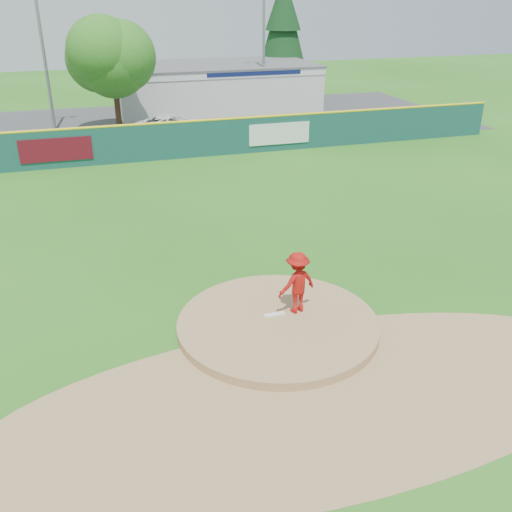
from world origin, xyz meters
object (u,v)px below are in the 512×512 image
object	(u,v)px
pitcher	(297,283)
conifer_tree	(283,28)
light_pole_left	(41,33)
deciduous_tree	(113,60)
pool_building_grp	(215,86)
van	(173,125)
light_pole_right	(264,34)

from	to	relation	value
pitcher	conifer_tree	world-z (taller)	conifer_tree
light_pole_left	deciduous_tree	bearing A→B (deg)	-26.57
pool_building_grp	deciduous_tree	size ratio (longest dim) A/B	2.07
pitcher	conifer_tree	bearing A→B (deg)	-124.41
van	deciduous_tree	distance (m)	5.24
light_pole_left	light_pole_right	bearing A→B (deg)	7.59
van	light_pole_right	world-z (taller)	light_pole_right
deciduous_tree	conifer_tree	size ratio (longest dim) A/B	0.77
pool_building_grp	light_pole_right	world-z (taller)	light_pole_right
deciduous_tree	conifer_tree	bearing A→B (deg)	36.25
van	conifer_tree	distance (m)	17.92
pitcher	light_pole_left	size ratio (longest dim) A/B	0.16
pitcher	light_pole_left	bearing A→B (deg)	-91.29
deciduous_tree	light_pole_right	bearing A→B (deg)	19.98
pool_building_grp	light_pole_left	world-z (taller)	light_pole_left
light_pole_left	light_pole_right	world-z (taller)	light_pole_left
deciduous_tree	light_pole_right	size ratio (longest dim) A/B	0.74
pool_building_grp	light_pole_right	xyz separation A→B (m)	(3.00, -2.99, 3.88)
conifer_tree	light_pole_right	world-z (taller)	light_pole_right
pool_building_grp	light_pole_left	bearing A→B (deg)	-157.40
conifer_tree	van	bearing A→B (deg)	-133.22
deciduous_tree	light_pole_left	distance (m)	4.72
conifer_tree	light_pole_right	size ratio (longest dim) A/B	0.95
pool_building_grp	light_pole_right	distance (m)	5.75
pitcher	light_pole_left	xyz separation A→B (m)	(-6.67, 26.66, 4.91)
conifer_tree	pitcher	bearing A→B (deg)	-109.08
pitcher	conifer_tree	xyz separation A→B (m)	(12.33, 35.66, 4.40)
van	pool_building_grp	size ratio (longest dim) A/B	0.32
pitcher	light_pole_right	bearing A→B (deg)	-121.54
pitcher	light_pole_right	distance (m)	30.17
pitcher	deciduous_tree	size ratio (longest dim) A/B	0.24
pool_building_grp	van	bearing A→B (deg)	-119.35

